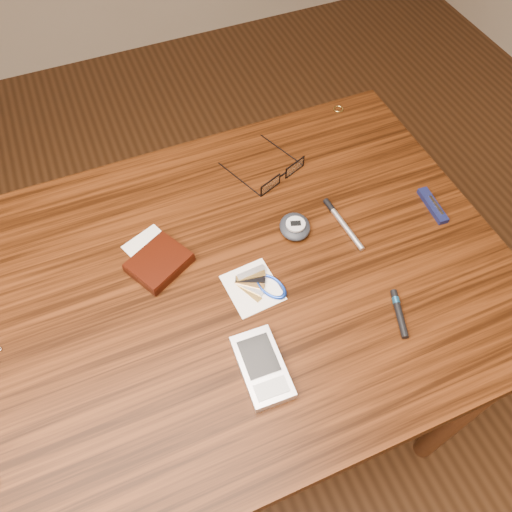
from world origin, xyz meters
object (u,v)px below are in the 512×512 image
at_px(wallet_and_card, 159,262).
at_px(silver_pen, 340,220).
at_px(pda_phone, 262,367).
at_px(eyeglasses, 280,175).
at_px(pedometer, 295,226).
at_px(desk, 226,309).
at_px(pocket_knife, 433,205).
at_px(notepad_keys, 261,286).

height_order(wallet_and_card, silver_pen, wallet_and_card).
relative_size(wallet_and_card, pda_phone, 1.22).
relative_size(eyeglasses, pda_phone, 1.29).
bearing_deg(silver_pen, pedometer, 170.45).
relative_size(desk, silver_pen, 7.77).
xyz_separation_m(wallet_and_card, pedometer, (0.25, -0.02, 0.00)).
distance_m(wallet_and_card, pedometer, 0.25).
bearing_deg(pedometer, pocket_knife, -10.93).
height_order(pda_phone, pedometer, pedometer).
bearing_deg(wallet_and_card, pedometer, -4.88).
bearing_deg(silver_pen, notepad_keys, -159.06).
xyz_separation_m(pda_phone, pedometer, (0.16, 0.22, 0.00)).
relative_size(pda_phone, notepad_keys, 1.15).
bearing_deg(pocket_knife, notepad_keys, -174.34).
distance_m(notepad_keys, pocket_knife, 0.37).
xyz_separation_m(pda_phone, notepad_keys, (0.06, 0.14, -0.00)).
bearing_deg(desk, eyeglasses, 43.61).
bearing_deg(pocket_knife, pedometer, 169.07).
bearing_deg(eyeglasses, pedometer, -102.24).
bearing_deg(desk, silver_pen, 8.28).
height_order(pda_phone, silver_pen, pda_phone).
height_order(notepad_keys, silver_pen, notepad_keys).
distance_m(pedometer, silver_pen, 0.09).
distance_m(desk, wallet_and_card, 0.16).
relative_size(eyeglasses, notepad_keys, 1.48).
xyz_separation_m(desk, notepad_keys, (0.06, -0.04, 0.11)).
relative_size(pedometer, notepad_keys, 0.73).
bearing_deg(pocket_knife, wallet_and_card, 171.99).
bearing_deg(pocket_knife, silver_pen, 168.40).
relative_size(desk, eyeglasses, 6.24).
bearing_deg(desk, wallet_and_card, 141.92).
height_order(wallet_and_card, pedometer, pedometer).
distance_m(pedometer, notepad_keys, 0.14).
bearing_deg(pocket_knife, pda_phone, -157.98).
xyz_separation_m(eyeglasses, pedometer, (-0.03, -0.13, -0.00)).
bearing_deg(desk, notepad_keys, -34.08).
bearing_deg(notepad_keys, wallet_and_card, 143.38).
xyz_separation_m(desk, pda_phone, (-0.00, -0.17, 0.11)).
xyz_separation_m(pda_phone, silver_pen, (0.25, 0.21, -0.00)).
height_order(eyeglasses, notepad_keys, eyeglasses).
distance_m(wallet_and_card, silver_pen, 0.34).
distance_m(pda_phone, silver_pen, 0.32).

